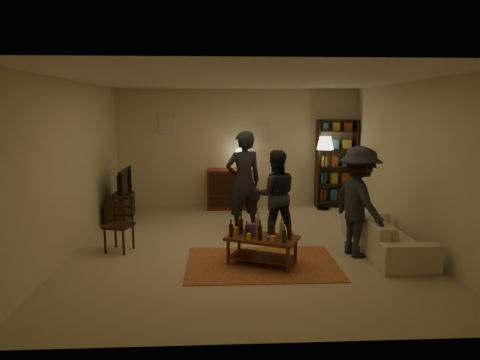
{
  "coord_description": "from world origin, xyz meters",
  "views": [
    {
      "loc": [
        -0.43,
        -6.82,
        2.25
      ],
      "look_at": [
        -0.09,
        0.1,
        1.1
      ],
      "focal_mm": 32.0,
      "sensor_mm": 36.0,
      "label": 1
    }
  ],
  "objects": [
    {
      "name": "person_left",
      "position": [
        0.02,
        0.89,
        0.93
      ],
      "size": [
        0.79,
        0.64,
        1.87
      ],
      "primitive_type": "imported",
      "rotation": [
        0.0,
        0.0,
        3.46
      ],
      "color": "#212228",
      "rests_on": "ground"
    },
    {
      "name": "coffee_table",
      "position": [
        0.18,
        -0.85,
        0.38
      ],
      "size": [
        1.15,
        0.92,
        0.75
      ],
      "rotation": [
        0.0,
        0.0,
        -0.43
      ],
      "color": "brown",
      "rests_on": "ground"
    },
    {
      "name": "bookshelf",
      "position": [
        2.25,
        2.78,
        1.03
      ],
      "size": [
        0.9,
        0.34,
        2.02
      ],
      "color": "black",
      "rests_on": "ground"
    },
    {
      "name": "dresser",
      "position": [
        -0.19,
        2.71,
        0.48
      ],
      "size": [
        1.0,
        0.5,
        1.36
      ],
      "color": "maroon",
      "rests_on": "ground"
    },
    {
      "name": "dining_chair",
      "position": [
        -2.01,
        -0.11,
        0.47
      ],
      "size": [
        0.49,
        0.49,
        0.9
      ],
      "rotation": [
        0.0,
        0.0,
        -0.29
      ],
      "color": "black",
      "rests_on": "ground"
    },
    {
      "name": "room_shell",
      "position": [
        -0.65,
        2.98,
        1.81
      ],
      "size": [
        6.0,
        6.0,
        6.0
      ],
      "color": "beige",
      "rests_on": "ground"
    },
    {
      "name": "person_by_sofa",
      "position": [
        1.7,
        -0.54,
        0.85
      ],
      "size": [
        0.91,
        1.23,
        1.7
      ],
      "primitive_type": "imported",
      "rotation": [
        0.0,
        0.0,
        1.86
      ],
      "color": "#28272F",
      "rests_on": "ground"
    },
    {
      "name": "rug",
      "position": [
        0.19,
        -0.86,
        0.01
      ],
      "size": [
        2.2,
        1.5,
        0.01
      ],
      "primitive_type": "cube",
      "color": "#9C3822",
      "rests_on": "ground"
    },
    {
      "name": "sofa",
      "position": [
        2.2,
        -0.4,
        0.3
      ],
      "size": [
        0.81,
        2.08,
        0.61
      ],
      "primitive_type": "imported",
      "rotation": [
        0.0,
        0.0,
        1.57
      ],
      "color": "beige",
      "rests_on": "ground"
    },
    {
      "name": "floor",
      "position": [
        0.0,
        0.0,
        0.0
      ],
      "size": [
        6.0,
        6.0,
        0.0
      ],
      "primitive_type": "plane",
      "color": "#C6B793",
      "rests_on": "ground"
    },
    {
      "name": "floor_lamp",
      "position": [
        1.92,
        2.53,
        1.39
      ],
      "size": [
        0.36,
        0.36,
        1.64
      ],
      "color": "black",
      "rests_on": "ground"
    },
    {
      "name": "person_right",
      "position": [
        0.53,
        0.37,
        0.78
      ],
      "size": [
        0.78,
        0.61,
        1.56
      ],
      "primitive_type": "imported",
      "rotation": [
        0.0,
        0.0,
        3.17
      ],
      "color": "#222329",
      "rests_on": "ground"
    },
    {
      "name": "tv_stand",
      "position": [
        -2.44,
        1.8,
        0.38
      ],
      "size": [
        0.4,
        1.0,
        1.06
      ],
      "color": "black",
      "rests_on": "ground"
    }
  ]
}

